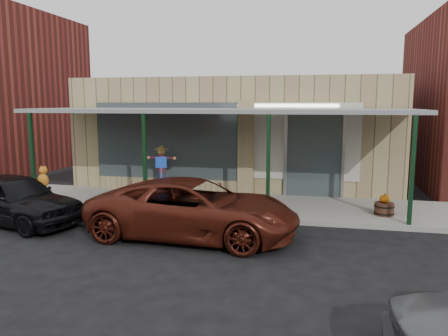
% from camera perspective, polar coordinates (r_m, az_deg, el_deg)
% --- Properties ---
extents(ground, '(120.00, 120.00, 0.00)m').
position_cam_1_polar(ground, '(10.67, -5.46, -9.51)').
color(ground, black).
rests_on(ground, ground).
extents(sidewalk, '(40.00, 3.20, 0.15)m').
position_cam_1_polar(sidewalk, '(13.99, -0.99, -4.78)').
color(sidewalk, gray).
rests_on(sidewalk, ground).
extents(storefront, '(12.00, 6.25, 4.20)m').
position_cam_1_polar(storefront, '(18.13, 2.29, 4.72)').
color(storefront, tan).
rests_on(storefront, ground).
extents(awning, '(12.00, 3.00, 3.04)m').
position_cam_1_polar(awning, '(13.58, -1.06, 7.32)').
color(awning, slate).
rests_on(awning, ground).
extents(block_buildings_near, '(61.00, 8.00, 8.00)m').
position_cam_1_polar(block_buildings_near, '(18.89, 8.97, 9.86)').
color(block_buildings_near, maroon).
rests_on(block_buildings_near, ground).
extents(barrel_scarecrow, '(1.04, 0.71, 1.72)m').
position_cam_1_polar(barrel_scarecrow, '(15.16, -8.11, -1.30)').
color(barrel_scarecrow, '#48281D').
rests_on(barrel_scarecrow, sidewalk).
extents(barrel_pumpkin, '(0.55, 0.55, 0.63)m').
position_cam_1_polar(barrel_pumpkin, '(13.15, 20.20, -4.85)').
color(barrel_pumpkin, '#48281D').
rests_on(barrel_pumpkin, sidewalk).
extents(handicap_sign, '(0.31, 0.12, 1.57)m').
position_cam_1_polar(handicap_sign, '(13.05, -8.19, -0.98)').
color(handicap_sign, gray).
rests_on(handicap_sign, sidewalk).
extents(parked_sedan, '(4.38, 2.64, 1.52)m').
position_cam_1_polar(parked_sedan, '(13.23, -25.69, -3.64)').
color(parked_sedan, black).
rests_on(parked_sedan, ground).
extents(car_maroon, '(5.28, 2.66, 1.43)m').
position_cam_1_polar(car_maroon, '(10.80, -3.94, -5.32)').
color(car_maroon, '#4F190F').
rests_on(car_maroon, ground).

